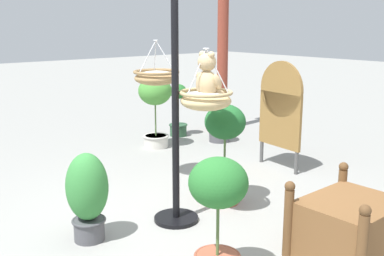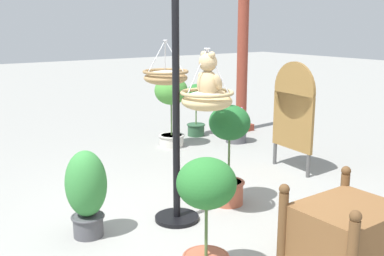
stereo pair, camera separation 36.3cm
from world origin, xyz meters
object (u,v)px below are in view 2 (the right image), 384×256
Objects in this scene: potted_plant_fern_front at (86,191)px; teddy_bear at (209,79)px; display_pole_central at (176,147)px; display_sign_board at (293,108)px; hanging_basket_with_teddy at (207,99)px; potted_plant_tall_leafy at (236,125)px; potted_plant_bushy_green at (229,144)px; wooden_planter_box at (347,231)px; greenhouse_pillar_right at (242,57)px; potted_plant_small_succulent at (206,206)px; hanging_basket_left_high at (166,76)px; potted_plant_conical_shrub at (196,110)px; potted_plant_trailing_ivy at (171,102)px.

teddy_bear is at bearing 74.30° from potted_plant_fern_front.
display_pole_central is 1.68× the size of display_sign_board.
hanging_basket_with_teddy is 1.31× the size of teddy_bear.
potted_plant_tall_leafy is 2.72m from potted_plant_bushy_green.
display_pole_central is at bearing 78.89° from potted_plant_fern_front.
greenhouse_pillar_right is at bearing 149.47° from wooden_planter_box.
teddy_bear is 0.31× the size of display_sign_board.
potted_plant_small_succulent is at bearing -43.29° from potted_plant_tall_leafy.
potted_plant_bushy_green is at bearing 113.94° from teddy_bear.
hanging_basket_left_high reaches higher than display_sign_board.
display_pole_central is at bearing -38.47° from potted_plant_conical_shrub.
potted_plant_small_succulent is (0.91, -0.67, -0.62)m from hanging_basket_with_teddy.
potted_plant_trailing_ivy reaches higher than potted_plant_fern_front.
greenhouse_pillar_right is at bearing 130.34° from display_pole_central.
wooden_planter_box is at bearing 43.01° from potted_plant_fern_front.
display_pole_central is 4.43× the size of hanging_basket_left_high.
potted_plant_conical_shrub is 2.35m from display_sign_board.
potted_plant_fern_front is (-0.32, -1.12, -0.78)m from hanging_basket_with_teddy.
potted_plant_tall_leafy is (-3.53, 1.81, 0.03)m from wooden_planter_box.
display_pole_central is at bearing -31.37° from potted_plant_trailing_ivy.
teddy_bear is at bearing -45.51° from greenhouse_pillar_right.
display_pole_central reaches higher than teddy_bear.
potted_plant_bushy_green is 1.51m from display_sign_board.
teddy_bear is 0.82× the size of hanging_basket_left_high.
greenhouse_pillar_right is 2.46m from display_sign_board.
hanging_basket_with_teddy is 4.03m from greenhouse_pillar_right.
hanging_basket_left_high reaches higher than potted_plant_small_succulent.
wooden_planter_box is at bearing -19.67° from potted_plant_conical_shrub.
teddy_bear is 1.27m from hanging_basket_left_high.
teddy_bear is 0.16× the size of greenhouse_pillar_right.
potted_plant_fern_front is 3.27m from potted_plant_trailing_ivy.
display_pole_central is at bearing 158.19° from potted_plant_small_succulent.
hanging_basket_with_teddy reaches higher than potted_plant_small_succulent.
hanging_basket_left_high is (-1.23, 0.28, -0.11)m from teddy_bear.
hanging_basket_with_teddy reaches higher than wooden_planter_box.
potted_plant_tall_leafy is (-1.87, 3.36, -0.14)m from potted_plant_fern_front.
potted_plant_conical_shrub is at bearing 151.03° from potted_plant_bushy_green.
potted_plant_conical_shrub is 0.86m from potted_plant_trailing_ivy.
potted_plant_trailing_ivy is at bearing 148.63° from display_pole_central.
display_sign_board is at bearing 120.99° from potted_plant_small_succulent.
teddy_bear is at bearing -33.48° from potted_plant_conical_shrub.
wooden_planter_box is 4.03m from potted_plant_trailing_ivy.
potted_plant_bushy_green is at bearing -28.97° from potted_plant_conical_shrub.
potted_plant_small_succulent is at bearing -28.64° from potted_plant_trailing_ivy.
teddy_bear is 2.03m from display_sign_board.
potted_plant_small_succulent is at bearing -34.46° from potted_plant_conical_shrub.
hanging_basket_with_teddy is at bearing 74.00° from potted_plant_fern_front.
potted_plant_small_succulent is 2.98m from display_sign_board.
potted_plant_small_succulent is (1.09, -1.11, -0.07)m from potted_plant_bushy_green.
potted_plant_tall_leafy is (-0.95, 1.94, -1.01)m from hanging_basket_left_high.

